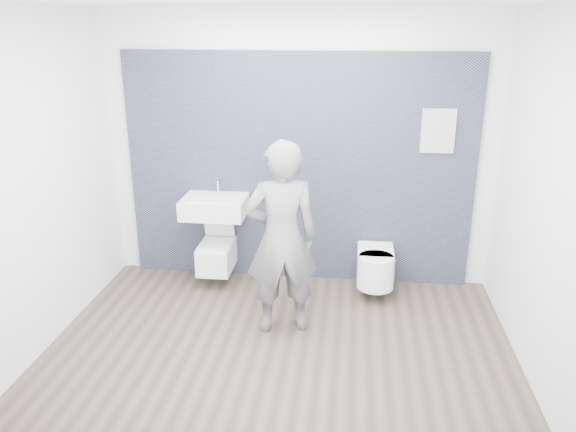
# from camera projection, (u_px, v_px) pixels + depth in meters

# --- Properties ---
(ground) EXTENTS (4.00, 4.00, 0.00)m
(ground) POSITION_uv_depth(u_px,v_px,m) (280.00, 348.00, 4.85)
(ground) COLOR #4E4134
(ground) RESTS_ON ground
(room_shell) EXTENTS (4.00, 4.00, 4.00)m
(room_shell) POSITION_uv_depth(u_px,v_px,m) (279.00, 150.00, 4.28)
(room_shell) COLOR white
(room_shell) RESTS_ON ground
(tile_wall) EXTENTS (3.60, 0.06, 2.40)m
(tile_wall) POSITION_uv_depth(u_px,v_px,m) (297.00, 275.00, 6.23)
(tile_wall) COLOR black
(tile_wall) RESTS_ON ground
(washbasin) EXTENTS (0.65, 0.49, 0.49)m
(washbasin) POSITION_uv_depth(u_px,v_px,m) (214.00, 206.00, 5.78)
(washbasin) COLOR white
(washbasin) RESTS_ON ground
(toilet_square) EXTENTS (0.34, 0.49, 0.66)m
(toilet_square) POSITION_uv_depth(u_px,v_px,m) (217.00, 254.00, 5.96)
(toilet_square) COLOR white
(toilet_square) RESTS_ON ground
(toilet_rounded) EXTENTS (0.37, 0.63, 0.34)m
(toilet_rounded) POSITION_uv_depth(u_px,v_px,m) (375.00, 267.00, 5.71)
(toilet_rounded) COLOR white
(toilet_rounded) RESTS_ON ground
(info_placard) EXTENTS (0.33, 0.03, 0.44)m
(info_placard) POSITION_uv_depth(u_px,v_px,m) (424.00, 284.00, 6.03)
(info_placard) COLOR white
(info_placard) RESTS_ON ground
(visitor) EXTENTS (0.73, 0.57, 1.76)m
(visitor) POSITION_uv_depth(u_px,v_px,m) (282.00, 239.00, 4.88)
(visitor) COLOR slate
(visitor) RESTS_ON ground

